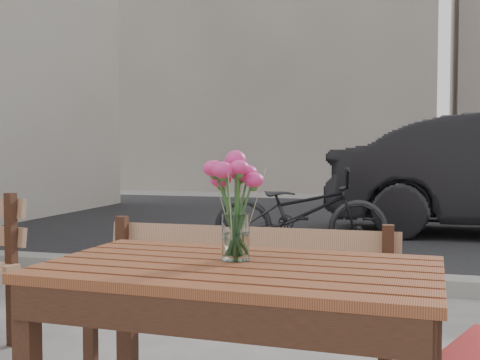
# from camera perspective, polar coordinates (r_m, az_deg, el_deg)

# --- Properties ---
(street) EXTENTS (30.00, 8.12, 0.12)m
(street) POSITION_cam_1_polar(r_m,az_deg,el_deg) (6.78, 12.06, -5.87)
(street) COLOR black
(street) RESTS_ON ground
(backdrop_buildings) EXTENTS (15.50, 4.00, 8.00)m
(backdrop_buildings) POSITION_cam_1_polar(r_m,az_deg,el_deg) (16.22, 14.99, 11.90)
(backdrop_buildings) COLOR gray
(backdrop_buildings) RESTS_ON ground
(main_table) EXTENTS (1.19, 0.73, 0.72)m
(main_table) POSITION_cam_1_polar(r_m,az_deg,el_deg) (1.84, -0.08, -11.62)
(main_table) COLOR #602C19
(main_table) RESTS_ON ground
(main_bench) EXTENTS (1.26, 0.38, 0.78)m
(main_bench) POSITION_cam_1_polar(r_m,az_deg,el_deg) (2.52, 0.28, -10.60)
(main_bench) COLOR #926A4B
(main_bench) RESTS_ON ground
(main_vase) EXTENTS (0.19, 0.19, 0.34)m
(main_vase) POSITION_cam_1_polar(r_m,az_deg,el_deg) (1.86, -0.42, -1.16)
(main_vase) COLOR white
(main_vase) RESTS_ON main_table
(bicycle) EXTENTS (1.76, 0.82, 0.89)m
(bicycle) POSITION_cam_1_polar(r_m,az_deg,el_deg) (5.91, 5.72, -3.07)
(bicycle) COLOR black
(bicycle) RESTS_ON ground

